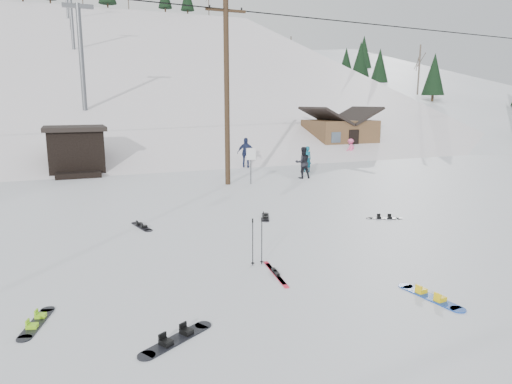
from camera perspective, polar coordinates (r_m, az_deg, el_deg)
name	(u,v)px	position (r m, az deg, el deg)	size (l,w,h in m)	color
ground	(351,296)	(10.28, 11.78, -12.66)	(200.00, 200.00, 0.00)	silver
ski_slope	(117,223)	(64.99, -16.95, -3.70)	(60.00, 75.00, 45.00)	white
ridge_right	(371,200)	(73.79, 14.23, -1.01)	(34.00, 85.00, 36.00)	silver
treeline_right	(399,133)	(64.84, 17.48, 7.01)	(20.00, 60.00, 10.00)	black
treeline_crest	(97,124)	(93.97, -19.28, 8.03)	(50.00, 6.00, 10.00)	black
utility_pole	(227,90)	(22.96, -3.68, 12.55)	(2.00, 0.26, 9.00)	#3A2819
trail_sign	(251,159)	(23.11, -0.64, 4.10)	(0.50, 0.09, 1.85)	#595B60
lift_hut	(76,150)	(28.80, -21.58, 4.90)	(3.40, 4.10, 2.75)	black
lift_tower_near	(81,51)	(37.94, -21.03, 16.11)	(2.20, 0.36, 8.00)	#595B60
lift_tower_mid	(71,9)	(58.65, -22.13, 20.44)	(2.20, 0.36, 8.00)	#595B60
cabin	(340,135)	(37.81, 10.40, 6.99)	(5.39, 4.40, 3.77)	brown
hero_snowboard	(430,296)	(10.68, 20.96, -12.10)	(0.49, 1.67, 0.12)	#1A45A9
hero_skis	(275,273)	(11.27, 2.45, -10.10)	(0.33, 1.77, 0.09)	red
ski_poles	(257,241)	(11.69, 0.16, -6.14)	(0.34, 0.09, 1.24)	black
board_scatter_a	(176,339)	(8.53, -9.91, -17.63)	(1.46, 0.96, 0.11)	black
board_scatter_b	(142,226)	(15.80, -14.10, -4.17)	(0.53, 1.42, 0.10)	black
board_scatter_c	(37,322)	(9.87, -25.73, -14.47)	(0.61, 1.37, 0.10)	black
board_scatter_d	(384,218)	(17.05, 15.75, -3.15)	(1.20, 0.70, 0.09)	black
board_scatter_f	(265,217)	(16.57, 1.19, -3.12)	(0.66, 1.26, 0.09)	black
skier_teal	(307,159)	(27.46, 6.37, 4.10)	(0.56, 0.37, 1.55)	#0B5771
skier_dark	(303,163)	(25.14, 5.87, 3.67)	(0.84, 0.65, 1.73)	black
skier_pink	(350,148)	(34.89, 11.72, 5.36)	(0.94, 0.54, 1.45)	#F5568F
skier_navy	(246,153)	(29.07, -1.24, 4.92)	(1.12, 0.47, 1.91)	#1C2447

